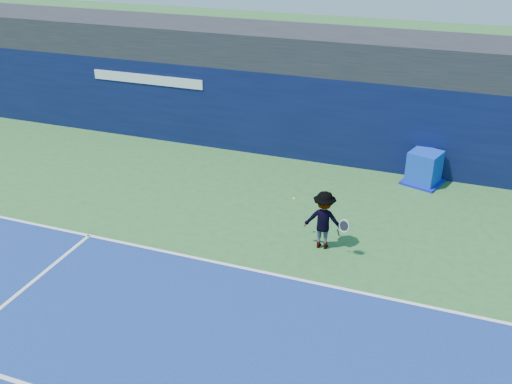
# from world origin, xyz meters

# --- Properties ---
(ground) EXTENTS (80.00, 80.00, 0.00)m
(ground) POSITION_xyz_m (0.00, 0.00, 0.00)
(ground) COLOR #30692F
(ground) RESTS_ON ground
(baseline) EXTENTS (24.00, 0.10, 0.01)m
(baseline) POSITION_xyz_m (0.00, 3.00, 0.01)
(baseline) COLOR white
(baseline) RESTS_ON ground
(stadium_band) EXTENTS (36.00, 3.00, 1.20)m
(stadium_band) POSITION_xyz_m (0.00, 11.50, 3.60)
(stadium_band) COLOR black
(stadium_band) RESTS_ON back_wall_assembly
(back_wall_assembly) EXTENTS (36.00, 1.03, 3.00)m
(back_wall_assembly) POSITION_xyz_m (-0.00, 10.50, 1.50)
(back_wall_assembly) COLOR #0A1137
(back_wall_assembly) RESTS_ON ground
(equipment_cart) EXTENTS (1.42, 1.42, 1.08)m
(equipment_cart) POSITION_xyz_m (3.18, 9.58, 0.49)
(equipment_cart) COLOR #0D36BF
(equipment_cart) RESTS_ON ground
(tennis_player) EXTENTS (1.27, 0.71, 1.59)m
(tennis_player) POSITION_xyz_m (1.09, 4.67, 0.80)
(tennis_player) COLOR white
(tennis_player) RESTS_ON ground
(tennis_ball) EXTENTS (0.07, 0.07, 0.07)m
(tennis_ball) POSITION_xyz_m (0.22, 4.90, 1.15)
(tennis_ball) COLOR #DCFB1B
(tennis_ball) RESTS_ON ground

